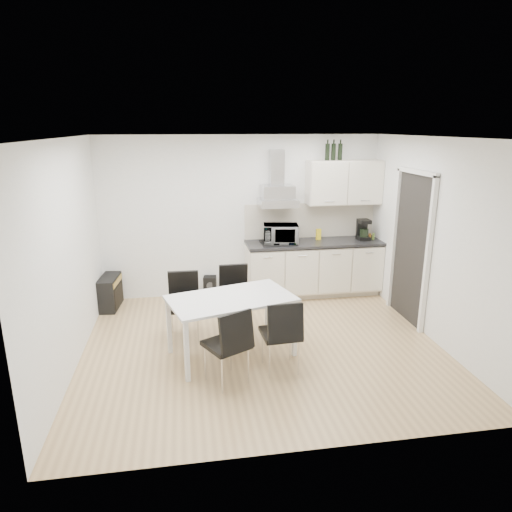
{
  "coord_description": "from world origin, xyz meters",
  "views": [
    {
      "loc": [
        -0.93,
        -5.24,
        2.73
      ],
      "look_at": [
        -0.02,
        0.37,
        1.1
      ],
      "focal_mm": 32.0,
      "sensor_mm": 36.0,
      "label": 1
    }
  ],
  "objects": [
    {
      "name": "kitchenette",
      "position": [
        1.19,
        1.73,
        0.83
      ],
      "size": [
        2.22,
        0.64,
        2.52
      ],
      "color": "beige",
      "rests_on": "ground"
    },
    {
      "name": "ground",
      "position": [
        0.0,
        0.0,
        0.0
      ],
      "size": [
        4.5,
        4.5,
        0.0
      ],
      "primitive_type": "plane",
      "color": "tan",
      "rests_on": "ground"
    },
    {
      "name": "dining_table",
      "position": [
        -0.41,
        -0.15,
        0.67
      ],
      "size": [
        1.63,
        1.21,
        0.75
      ],
      "rotation": [
        0.0,
        0.0,
        0.28
      ],
      "color": "white",
      "rests_on": "ground"
    },
    {
      "name": "doorway",
      "position": [
        2.21,
        0.55,
        1.05
      ],
      "size": [
        0.08,
        1.04,
        2.1
      ],
      "primitive_type": "cube",
      "color": "white",
      "rests_on": "ground"
    },
    {
      "name": "chair_near_left",
      "position": [
        -0.53,
        -0.77,
        0.44
      ],
      "size": [
        0.62,
        0.65,
        0.88
      ],
      "primitive_type": null,
      "rotation": [
        0.0,
        0.0,
        0.49
      ],
      "color": "black",
      "rests_on": "ground"
    },
    {
      "name": "chair_near_right",
      "position": [
        0.1,
        -0.6,
        0.44
      ],
      "size": [
        0.47,
        0.52,
        0.88
      ],
      "primitive_type": null,
      "rotation": [
        0.0,
        0.0,
        0.06
      ],
      "color": "black",
      "rests_on": "ground"
    },
    {
      "name": "guitar_amp",
      "position": [
        -2.1,
        1.65,
        0.25
      ],
      "size": [
        0.32,
        0.62,
        0.5
      ],
      "rotation": [
        0.0,
        0.0,
        -0.1
      ],
      "color": "black",
      "rests_on": "ground"
    },
    {
      "name": "chair_far_left",
      "position": [
        -0.98,
        0.4,
        0.44
      ],
      "size": [
        0.45,
        0.51,
        0.88
      ],
      "primitive_type": null,
      "rotation": [
        0.0,
        0.0,
        3.12
      ],
      "color": "black",
      "rests_on": "ground"
    },
    {
      "name": "wall_front",
      "position": [
        0.0,
        -2.0,
        1.3
      ],
      "size": [
        4.5,
        0.1,
        2.6
      ],
      "primitive_type": "cube",
      "color": "white",
      "rests_on": "ground"
    },
    {
      "name": "ceiling",
      "position": [
        0.0,
        0.0,
        2.6
      ],
      "size": [
        4.5,
        4.5,
        0.0
      ],
      "primitive_type": "plane",
      "color": "white",
      "rests_on": "wall_back"
    },
    {
      "name": "wall_back",
      "position": [
        0.0,
        2.0,
        1.3
      ],
      "size": [
        4.5,
        0.1,
        2.6
      ],
      "primitive_type": "cube",
      "color": "white",
      "rests_on": "ground"
    },
    {
      "name": "chair_far_right",
      "position": [
        -0.27,
        0.59,
        0.44
      ],
      "size": [
        0.45,
        0.51,
        0.88
      ],
      "primitive_type": null,
      "rotation": [
        0.0,
        0.0,
        3.17
      ],
      "color": "black",
      "rests_on": "ground"
    },
    {
      "name": "floor_speaker",
      "position": [
        -0.55,
        1.9,
        0.17
      ],
      "size": [
        0.23,
        0.21,
        0.34
      ],
      "primitive_type": "cube",
      "rotation": [
        0.0,
        0.0,
        -0.15
      ],
      "color": "black",
      "rests_on": "ground"
    },
    {
      "name": "wall_left",
      "position": [
        -2.25,
        0.0,
        1.3
      ],
      "size": [
        0.1,
        4.0,
        2.6
      ],
      "primitive_type": "cube",
      "color": "white",
      "rests_on": "ground"
    },
    {
      "name": "wall_right",
      "position": [
        2.25,
        0.0,
        1.3
      ],
      "size": [
        0.1,
        4.0,
        2.6
      ],
      "primitive_type": "cube",
      "color": "white",
      "rests_on": "ground"
    }
  ]
}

